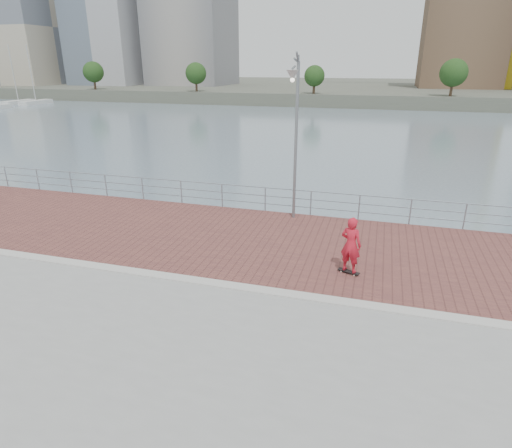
# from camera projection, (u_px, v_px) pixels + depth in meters

# --- Properties ---
(water) EXTENTS (400.00, 400.00, 0.00)m
(water) POSITION_uv_depth(u_px,v_px,m) (238.00, 343.00, 13.45)
(water) COLOR slate
(water) RESTS_ON ground
(brick_lane) EXTENTS (40.00, 6.80, 0.02)m
(brick_lane) POSITION_uv_depth(u_px,v_px,m) (268.00, 242.00, 15.97)
(brick_lane) COLOR brown
(brick_lane) RESTS_ON seawall
(curb) EXTENTS (40.00, 0.40, 0.06)m
(curb) POSITION_uv_depth(u_px,v_px,m) (237.00, 287.00, 12.73)
(curb) COLOR #B7B5AD
(curb) RESTS_ON seawall
(far_shore) EXTENTS (320.00, 95.00, 2.50)m
(far_shore) POSITION_uv_depth(u_px,v_px,m) (373.00, 88.00, 122.99)
(far_shore) COLOR #4C5142
(far_shore) RESTS_ON ground
(guardrail) EXTENTS (39.06, 0.06, 1.13)m
(guardrail) POSITION_uv_depth(u_px,v_px,m) (288.00, 198.00, 18.78)
(guardrail) COLOR #8C9EA8
(guardrail) RESTS_ON brick_lane
(street_lamp) EXTENTS (0.46, 1.35, 6.36)m
(street_lamp) POSITION_uv_depth(u_px,v_px,m) (295.00, 111.00, 16.46)
(street_lamp) COLOR slate
(street_lamp) RESTS_ON brick_lane
(skateboard) EXTENTS (0.72, 0.40, 0.08)m
(skateboard) POSITION_uv_depth(u_px,v_px,m) (349.00, 271.00, 13.54)
(skateboard) COLOR black
(skateboard) RESTS_ON brick_lane
(skateboarder) EXTENTS (0.76, 0.62, 1.80)m
(skateboarder) POSITION_uv_depth(u_px,v_px,m) (351.00, 245.00, 13.21)
(skateboarder) COLOR red
(skateboarder) RESTS_ON skateboard
(shoreline_trees) EXTENTS (109.29, 4.86, 6.48)m
(shoreline_trees) POSITION_uv_depth(u_px,v_px,m) (312.00, 74.00, 83.14)
(shoreline_trees) COLOR #473323
(shoreline_trees) RESTS_ON far_shore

